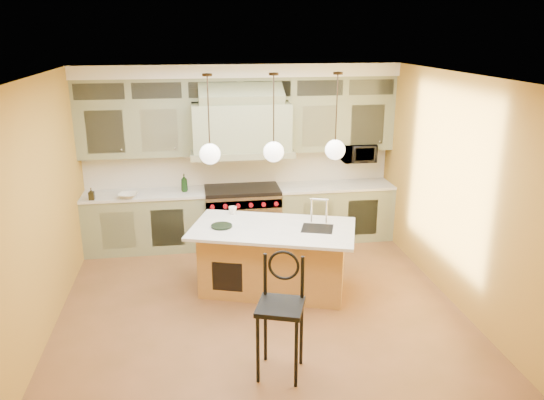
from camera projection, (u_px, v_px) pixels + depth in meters
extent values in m
plane|color=brown|center=(260.00, 306.00, 6.81)|extent=(5.00, 5.00, 0.00)
plane|color=white|center=(258.00, 76.00, 5.92)|extent=(5.00, 5.00, 0.00)
plane|color=#AF8330|center=(239.00, 153.00, 8.72)|extent=(5.00, 0.00, 5.00)
plane|color=#AF8330|center=(301.00, 298.00, 4.01)|extent=(5.00, 0.00, 5.00)
plane|color=#AF8330|center=(41.00, 209.00, 6.01)|extent=(0.00, 5.00, 5.00)
plane|color=#AF8330|center=(454.00, 190.00, 6.73)|extent=(0.00, 5.00, 5.00)
cube|color=gray|center=(146.00, 222.00, 8.50)|extent=(1.90, 0.65, 0.90)
cube|color=gray|center=(334.00, 212.00, 8.94)|extent=(1.90, 0.65, 0.90)
cube|color=silver|center=(144.00, 194.00, 8.35)|extent=(1.90, 0.68, 0.04)
cube|color=silver|center=(335.00, 186.00, 8.80)|extent=(1.90, 0.68, 0.04)
cube|color=beige|center=(240.00, 167.00, 8.77)|extent=(5.00, 0.04, 0.56)
cube|color=gray|center=(135.00, 129.00, 8.17)|extent=(1.75, 0.35, 0.85)
cube|color=gray|center=(339.00, 124.00, 8.64)|extent=(1.75, 0.35, 0.85)
cube|color=gray|center=(241.00, 127.00, 8.24)|extent=(1.50, 0.70, 0.75)
cube|color=#767958|center=(241.00, 152.00, 8.36)|extent=(1.60, 0.76, 0.10)
cube|color=#333833|center=(239.00, 88.00, 8.23)|extent=(5.00, 0.35, 0.35)
cube|color=white|center=(239.00, 70.00, 8.12)|extent=(5.00, 0.47, 0.20)
cube|color=silver|center=(243.00, 218.00, 8.70)|extent=(1.20, 0.70, 0.90)
cube|color=black|center=(242.00, 190.00, 8.55)|extent=(1.20, 0.70, 0.06)
cube|color=silver|center=(244.00, 205.00, 8.29)|extent=(1.20, 0.06, 0.14)
cube|color=#AA7B3C|center=(274.00, 259.00, 7.14)|extent=(2.05, 1.43, 0.88)
cube|color=silver|center=(273.00, 229.00, 6.95)|extent=(2.37, 1.74, 0.04)
cube|color=black|center=(317.00, 230.00, 6.90)|extent=(0.49, 0.46, 0.05)
cylinder|color=black|center=(258.00, 350.00, 5.24)|extent=(0.04, 0.04, 0.74)
cylinder|color=black|center=(296.00, 354.00, 5.17)|extent=(0.04, 0.04, 0.74)
cylinder|color=black|center=(265.00, 329.00, 5.60)|extent=(0.04, 0.04, 0.74)
cylinder|color=black|center=(301.00, 333.00, 5.53)|extent=(0.04, 0.04, 0.74)
cube|color=black|center=(280.00, 307.00, 5.26)|extent=(0.57, 0.57, 0.05)
torus|color=black|center=(284.00, 265.00, 5.33)|extent=(0.31, 0.14, 0.32)
imported|color=black|center=(358.00, 153.00, 8.77)|extent=(0.54, 0.37, 0.30)
imported|color=black|center=(184.00, 183.00, 8.37)|extent=(0.12, 0.12, 0.28)
imported|color=black|center=(91.00, 194.00, 7.97)|extent=(0.08, 0.09, 0.18)
imported|color=silver|center=(128.00, 196.00, 8.08)|extent=(0.34, 0.34, 0.07)
imported|color=white|center=(233.00, 210.00, 7.43)|extent=(0.13, 0.13, 0.11)
cylinder|color=#2D2319|center=(207.00, 75.00, 6.27)|extent=(0.12, 0.12, 0.03)
cylinder|color=#2D2319|center=(208.00, 112.00, 6.41)|extent=(0.02, 0.02, 0.93)
sphere|color=white|center=(210.00, 154.00, 6.57)|extent=(0.26, 0.26, 0.26)
cylinder|color=#2D2319|center=(274.00, 74.00, 6.39)|extent=(0.12, 0.12, 0.03)
cylinder|color=#2D2319|center=(274.00, 111.00, 6.52)|extent=(0.02, 0.02, 0.93)
sphere|color=white|center=(274.00, 152.00, 6.68)|extent=(0.26, 0.26, 0.26)
cylinder|color=#2D2319|center=(338.00, 73.00, 6.50)|extent=(0.12, 0.12, 0.03)
cylinder|color=#2D2319|center=(337.00, 110.00, 6.64)|extent=(0.02, 0.02, 0.93)
sphere|color=white|center=(335.00, 150.00, 6.80)|extent=(0.26, 0.26, 0.26)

